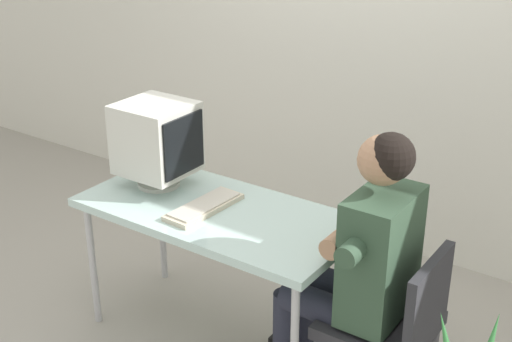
# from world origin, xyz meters

# --- Properties ---
(ground_plane) EXTENTS (12.00, 12.00, 0.00)m
(ground_plane) POSITION_xyz_m (0.00, 0.00, 0.00)
(ground_plane) COLOR #9E998E
(wall_back) EXTENTS (8.00, 0.10, 3.00)m
(wall_back) POSITION_xyz_m (0.30, 1.40, 1.50)
(wall_back) COLOR silver
(wall_back) RESTS_ON ground_plane
(desk) EXTENTS (1.33, 0.65, 0.72)m
(desk) POSITION_xyz_m (0.00, 0.00, 0.67)
(desk) COLOR #B7B7BC
(desk) RESTS_ON ground_plane
(crt_monitor) EXTENTS (0.35, 0.33, 0.43)m
(crt_monitor) POSITION_xyz_m (-0.40, 0.05, 0.97)
(crt_monitor) COLOR silver
(crt_monitor) RESTS_ON desk
(keyboard) EXTENTS (0.17, 0.42, 0.03)m
(keyboard) POSITION_xyz_m (-0.04, -0.04, 0.74)
(keyboard) COLOR beige
(keyboard) RESTS_ON desk
(office_chair) EXTENTS (0.44, 0.44, 0.79)m
(office_chair) POSITION_xyz_m (0.92, 0.01, 0.46)
(office_chair) COLOR #4C4C51
(office_chair) RESTS_ON ground_plane
(person_seated) EXTENTS (0.68, 0.57, 1.28)m
(person_seated) POSITION_xyz_m (0.74, 0.01, 0.69)
(person_seated) COLOR #334C38
(person_seated) RESTS_ON ground_plane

